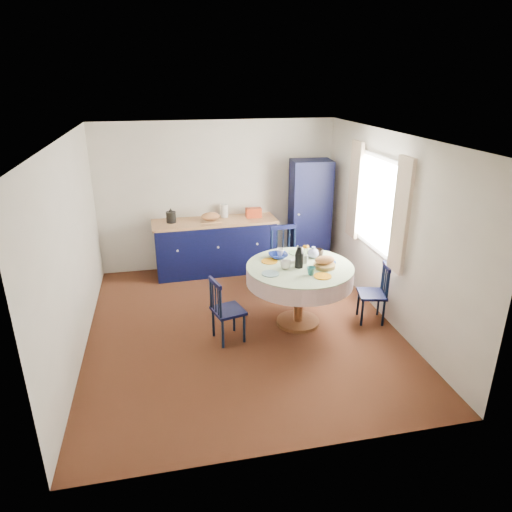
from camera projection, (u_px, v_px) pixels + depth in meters
The scene contains 17 objects.
floor at pixel (242, 327), 6.14m from camera, with size 4.50×4.50×0.00m, color black.
ceiling at pixel (240, 137), 5.22m from camera, with size 4.50×4.50×0.00m, color white.
wall_back at pixel (218, 196), 7.73m from camera, with size 4.00×0.02×2.50m, color beige.
wall_left at pixel (72, 251), 5.30m from camera, with size 0.02×4.50×2.50m, color beige.
wall_right at pixel (389, 229), 6.07m from camera, with size 0.02×4.50×2.50m, color beige.
window at pixel (377, 204), 6.23m from camera, with size 0.10×1.74×1.45m.
kitchen_counter at pixel (215, 245), 7.73m from camera, with size 2.08×0.71×1.16m.
pantry_cabinet at pixel (310, 215), 7.77m from camera, with size 0.68×0.51×1.87m.
dining_table at pixel (300, 275), 5.97m from camera, with size 1.40×1.40×1.13m.
chair_left at pixel (225, 310), 5.69m from camera, with size 0.45×0.46×0.85m.
chair_far at pixel (286, 259), 7.01m from camera, with size 0.47×0.45×1.03m.
chair_right at pixel (375, 293), 6.16m from camera, with size 0.43×0.44×0.83m.
mug_a at pixel (285, 265), 5.83m from camera, with size 0.13×0.13×0.10m, color silver.
mug_b at pixel (311, 271), 5.64m from camera, with size 0.11×0.11×0.10m, color #296B6B.
mug_c at pixel (318, 253), 6.21m from camera, with size 0.13×0.13×0.11m, color black.
mug_d at pixel (280, 252), 6.24m from camera, with size 0.11×0.11×0.10m, color silver.
cobalt_bowl at pixel (278, 256), 6.18m from camera, with size 0.26×0.26×0.06m, color navy.
Camera 1 is at (-0.92, -5.28, 3.15)m, focal length 32.00 mm.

